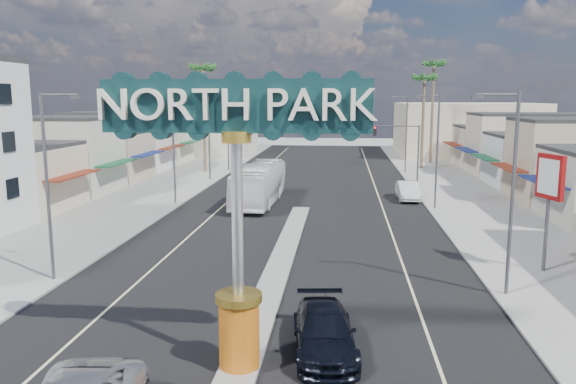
% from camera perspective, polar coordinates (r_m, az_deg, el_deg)
% --- Properties ---
extents(ground, '(160.00, 160.00, 0.00)m').
position_cam_1_polar(ground, '(45.78, 1.45, -1.50)').
color(ground, gray).
rests_on(ground, ground).
extents(road, '(20.00, 120.00, 0.01)m').
position_cam_1_polar(road, '(45.78, 1.45, -1.49)').
color(road, black).
rests_on(road, ground).
extents(median_island, '(1.30, 30.00, 0.16)m').
position_cam_1_polar(median_island, '(30.27, -0.77, -7.12)').
color(median_island, gray).
rests_on(median_island, ground).
extents(sidewalk_left, '(8.00, 120.00, 0.12)m').
position_cam_1_polar(sidewalk_left, '(48.80, -15.18, -1.07)').
color(sidewalk_left, gray).
rests_on(sidewalk_left, ground).
extents(sidewalk_right, '(8.00, 120.00, 0.12)m').
position_cam_1_polar(sidewalk_right, '(46.91, 18.78, -1.67)').
color(sidewalk_right, gray).
rests_on(sidewalk_right, ground).
extents(storefront_row_left, '(12.00, 42.00, 6.00)m').
position_cam_1_polar(storefront_row_left, '(64.17, -19.58, 3.83)').
color(storefront_row_left, beige).
rests_on(storefront_row_left, ground).
extents(storefront_row_right, '(12.00, 42.00, 6.00)m').
position_cam_1_polar(storefront_row_right, '(61.71, 25.28, 3.26)').
color(storefront_row_right, '#B7B29E').
rests_on(storefront_row_right, ground).
extents(backdrop_far_left, '(20.00, 20.00, 8.00)m').
position_cam_1_polar(backdrop_far_left, '(93.42, -10.14, 6.46)').
color(backdrop_far_left, '#B7B29E').
rests_on(backdrop_far_left, ground).
extents(backdrop_far_right, '(20.00, 20.00, 8.00)m').
position_cam_1_polar(backdrop_far_right, '(91.88, 17.48, 6.12)').
color(backdrop_far_right, beige).
rests_on(backdrop_far_right, ground).
extents(gateway_sign, '(8.20, 1.50, 9.15)m').
position_cam_1_polar(gateway_sign, '(17.34, -5.21, 0.12)').
color(gateway_sign, '#D45E10').
rests_on(gateway_sign, median_island).
extents(traffic_signal_left, '(5.09, 0.45, 6.00)m').
position_cam_1_polar(traffic_signal_left, '(60.28, -6.33, 5.21)').
color(traffic_signal_left, '#47474C').
rests_on(traffic_signal_left, ground).
extents(traffic_signal_right, '(5.09, 0.45, 6.00)m').
position_cam_1_polar(traffic_signal_right, '(59.28, 11.39, 5.01)').
color(traffic_signal_right, '#47474C').
rests_on(traffic_signal_right, ground).
extents(streetlight_l_near, '(2.03, 0.22, 9.00)m').
position_cam_1_polar(streetlight_l_near, '(28.57, -23.04, 1.35)').
color(streetlight_l_near, '#47474C').
rests_on(streetlight_l_near, ground).
extents(streetlight_l_mid, '(2.03, 0.22, 9.00)m').
position_cam_1_polar(streetlight_l_mid, '(47.00, -11.36, 4.84)').
color(streetlight_l_mid, '#47474C').
rests_on(streetlight_l_mid, ground).
extents(streetlight_l_far, '(2.03, 0.22, 9.00)m').
position_cam_1_polar(streetlight_l_far, '(68.30, -5.99, 6.38)').
color(streetlight_l_far, '#47474C').
rests_on(streetlight_l_far, ground).
extents(streetlight_r_near, '(2.03, 0.22, 9.00)m').
position_cam_1_polar(streetlight_r_near, '(26.10, 21.56, 0.74)').
color(streetlight_r_near, '#47474C').
rests_on(streetlight_r_near, ground).
extents(streetlight_r_mid, '(2.03, 0.22, 9.00)m').
position_cam_1_polar(streetlight_r_mid, '(45.54, 14.73, 4.57)').
color(streetlight_r_mid, '#47474C').
rests_on(streetlight_r_mid, ground).
extents(streetlight_r_far, '(2.03, 0.22, 9.00)m').
position_cam_1_polar(streetlight_r_far, '(67.31, 11.80, 6.19)').
color(streetlight_r_far, '#47474C').
rests_on(streetlight_r_far, ground).
extents(palm_left_far, '(2.60, 2.60, 13.10)m').
position_cam_1_polar(palm_left_far, '(66.88, -8.63, 11.77)').
color(palm_left_far, brown).
rests_on(palm_left_far, ground).
extents(palm_right_mid, '(2.60, 2.60, 12.10)m').
position_cam_1_polar(palm_right_mid, '(71.51, 13.69, 10.74)').
color(palm_right_mid, brown).
rests_on(palm_right_mid, ground).
extents(palm_right_far, '(2.60, 2.60, 14.10)m').
position_cam_1_polar(palm_right_far, '(77.80, 14.61, 11.90)').
color(palm_right_far, brown).
rests_on(palm_right_far, ground).
extents(suv_right, '(2.63, 5.30, 1.48)m').
position_cam_1_polar(suv_right, '(20.11, 3.70, -13.97)').
color(suv_right, black).
rests_on(suv_right, ground).
extents(car_parked_right, '(1.78, 4.88, 1.60)m').
position_cam_1_polar(car_parked_right, '(49.82, 12.06, 0.13)').
color(car_parked_right, silver).
rests_on(car_parked_right, ground).
extents(city_bus, '(3.19, 12.06, 3.34)m').
position_cam_1_polar(city_bus, '(47.06, -2.92, 0.86)').
color(city_bus, white).
rests_on(city_bus, ground).
extents(bank_pylon_sign, '(0.81, 1.82, 5.91)m').
position_cam_1_polar(bank_pylon_sign, '(30.54, 25.05, 0.79)').
color(bank_pylon_sign, '#47474C').
rests_on(bank_pylon_sign, sidewalk_right).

